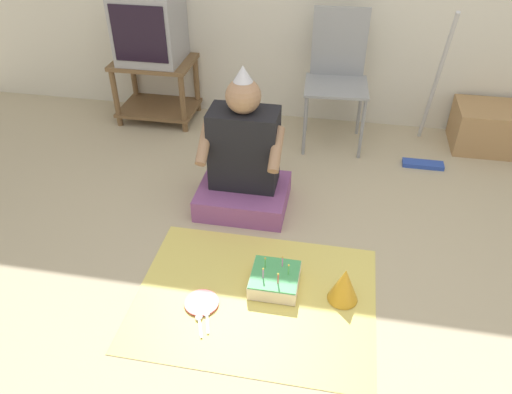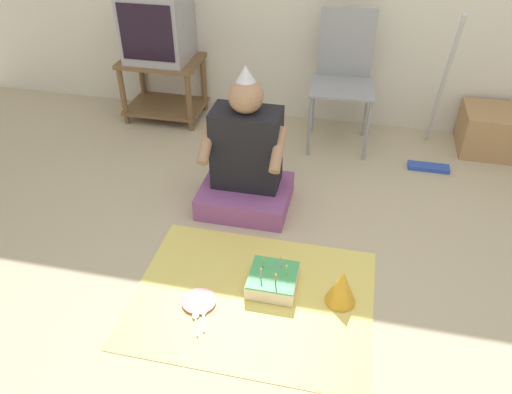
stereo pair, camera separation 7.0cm
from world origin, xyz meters
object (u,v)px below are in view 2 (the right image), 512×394
at_px(dust_mop, 436,124).
at_px(party_hat_blue, 342,287).
at_px(cardboard_box_stack, 503,132).
at_px(folding_chair, 344,71).
at_px(tv, 157,26).
at_px(birthday_cake, 273,280).
at_px(person_seated, 246,162).
at_px(paper_plate, 199,301).

bearing_deg(dust_mop, party_hat_blue, -108.86).
bearing_deg(cardboard_box_stack, folding_chair, -176.37).
relative_size(tv, dust_mop, 0.47).
height_order(birthday_cake, party_hat_blue, party_hat_blue).
xyz_separation_m(cardboard_box_stack, person_seated, (-1.66, -1.02, 0.15)).
bearing_deg(folding_chair, cardboard_box_stack, 3.63).
bearing_deg(dust_mop, tv, 172.46).
distance_m(tv, paper_plate, 2.22).
xyz_separation_m(cardboard_box_stack, dust_mop, (-0.51, -0.26, 0.14)).
height_order(dust_mop, party_hat_blue, dust_mop).
relative_size(cardboard_box_stack, birthday_cake, 2.37).
bearing_deg(person_seated, cardboard_box_stack, 31.67).
relative_size(tv, person_seated, 0.56).
relative_size(person_seated, paper_plate, 5.19).
bearing_deg(person_seated, tv, 131.68).
xyz_separation_m(cardboard_box_stack, party_hat_blue, (-1.01, -1.73, -0.05)).
bearing_deg(paper_plate, cardboard_box_stack, 48.12).
bearing_deg(birthday_cake, paper_plate, -151.08).
height_order(folding_chair, dust_mop, dust_mop).
xyz_separation_m(folding_chair, cardboard_box_stack, (1.17, 0.07, -0.39)).
xyz_separation_m(tv, paper_plate, (0.88, -1.90, -0.73)).
bearing_deg(tv, birthday_cake, -54.58).
bearing_deg(party_hat_blue, paper_plate, -166.76).
height_order(folding_chair, party_hat_blue, folding_chair).
relative_size(folding_chair, paper_plate, 5.51).
bearing_deg(birthday_cake, person_seated, 113.74).
bearing_deg(cardboard_box_stack, party_hat_blue, -120.29).
bearing_deg(dust_mop, person_seated, -146.54).
relative_size(person_seated, birthday_cake, 3.66).
xyz_separation_m(cardboard_box_stack, birthday_cake, (-1.36, -1.71, -0.11)).
height_order(dust_mop, birthday_cake, dust_mop).
relative_size(tv, folding_chair, 0.52).
distance_m(person_seated, party_hat_blue, 0.98).
xyz_separation_m(dust_mop, person_seated, (-1.15, -0.76, 0.01)).
height_order(tv, cardboard_box_stack, tv).
xyz_separation_m(party_hat_blue, paper_plate, (-0.69, -0.16, -0.09)).
bearing_deg(tv, person_seated, -48.32).
xyz_separation_m(folding_chair, paper_plate, (-0.52, -1.82, -0.53)).
distance_m(folding_chair, paper_plate, 1.96).
height_order(birthday_cake, paper_plate, birthday_cake).
bearing_deg(person_seated, paper_plate, -92.47).
bearing_deg(birthday_cake, cardboard_box_stack, 51.46).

